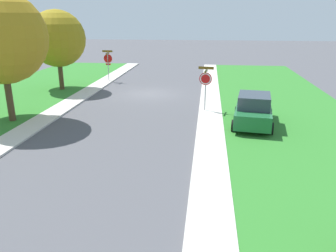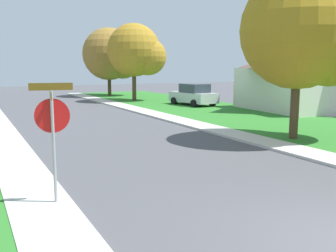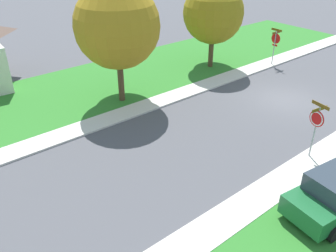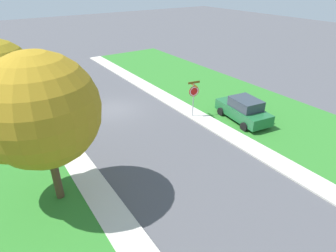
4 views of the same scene
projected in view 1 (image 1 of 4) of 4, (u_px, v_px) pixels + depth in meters
The scene contains 7 objects.
ground_plane at pixel (148, 94), 25.39m from camera, with size 120.00×120.00×0.00m, color #4C4C51.
sidewalk_west at pixel (210, 161), 13.53m from camera, with size 1.40×56.00×0.10m, color beige.
lawn_west at pixel (332, 167), 13.00m from camera, with size 8.00×56.00×0.08m, color #2D7528.
stop_sign_near_corner at pixel (108, 61), 29.59m from camera, with size 0.92×0.92×2.77m.
stop_sign_far_corner at pixel (206, 81), 20.09m from camera, with size 0.91×0.91×2.77m.
car_green_driveway_right at pixel (253, 110), 17.76m from camera, with size 2.47×4.50×1.76m.
tree_sidewalk_near at pixel (55, 40), 25.68m from camera, with size 4.60×4.28×6.13m.
Camera 1 is at (-4.47, 24.52, 5.63)m, focal length 35.81 mm.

